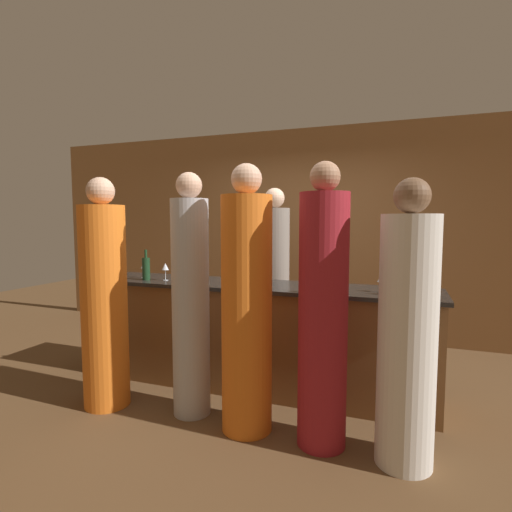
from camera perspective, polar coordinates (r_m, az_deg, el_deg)
The scene contains 17 objects.
ground_plane at distance 3.98m, azimuth -0.28°, elevation -18.13°, with size 14.00×14.00×0.00m, color brown.
back_wall at distance 5.51m, azimuth 6.76°, elevation 3.29°, with size 8.00×0.06×2.80m.
bar_counter at distance 3.81m, azimuth -0.28°, elevation -11.29°, with size 3.28×0.64×0.99m.
bartender at distance 4.44m, azimuth 2.61°, elevation -3.57°, with size 0.33×0.33×1.92m.
guest_0 at distance 2.97m, azimuth -1.33°, elevation -7.58°, with size 0.38×0.38×1.98m.
guest_1 at distance 2.80m, azimuth 9.54°, elevation -8.42°, with size 0.34×0.34×1.96m.
guest_2 at distance 3.60m, azimuth -20.86°, elevation -6.10°, with size 0.38×0.38×1.92m.
guest_3 at distance 2.74m, azimuth 20.80°, elevation -10.50°, with size 0.36×0.36×1.83m.
guest_4 at distance 3.25m, azimuth -9.32°, elevation -6.48°, with size 0.30×0.30×1.95m.
wine_bottle_0 at distance 4.08m, azimuth -15.43°, elevation -1.69°, with size 0.08×0.08×0.30m.
wine_glass_0 at distance 3.99m, azimuth -12.83°, elevation -1.57°, with size 0.07×0.07×0.17m.
wine_glass_1 at distance 3.42m, azimuth 17.57°, elevation -3.07°, with size 0.07×0.07×0.15m.
wine_glass_2 at distance 3.31m, azimuth 18.95°, elevation -3.36°, with size 0.06×0.06×0.16m.
wine_glass_3 at distance 4.23m, azimuth -15.73°, elevation -1.36°, with size 0.06×0.06×0.16m.
wine_glass_4 at distance 3.27m, azimuth 7.73°, elevation -3.30°, with size 0.06×0.06×0.15m.
wine_glass_5 at distance 3.45m, azimuth 1.61°, elevation -2.65°, with size 0.07×0.07×0.16m.
wine_glass_6 at distance 4.22m, azimuth -20.58°, elevation -1.50°, with size 0.08×0.08×0.16m.
Camera 1 is at (1.28, -3.43, 1.57)m, focal length 28.00 mm.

